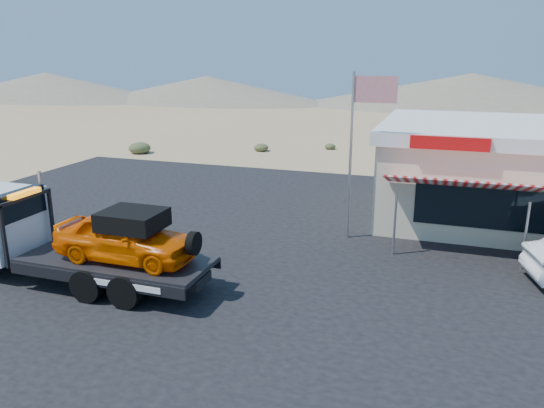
# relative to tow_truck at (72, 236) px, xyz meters

# --- Properties ---
(ground) EXTENTS (120.00, 120.00, 0.00)m
(ground) POSITION_rel_tow_truck_xyz_m (2.26, 1.99, -1.44)
(ground) COLOR #9D8359
(ground) RESTS_ON ground
(asphalt_lot) EXTENTS (32.00, 24.00, 0.02)m
(asphalt_lot) POSITION_rel_tow_truck_xyz_m (4.26, 4.99, -1.43)
(asphalt_lot) COLOR black
(asphalt_lot) RESTS_ON ground
(tow_truck) EXTENTS (7.97, 2.36, 2.66)m
(tow_truck) POSITION_rel_tow_truck_xyz_m (0.00, 0.00, 0.00)
(tow_truck) COLOR black
(tow_truck) RESTS_ON asphalt_lot
(jerky_store) EXTENTS (10.40, 9.97, 3.90)m
(jerky_store) POSITION_rel_tow_truck_xyz_m (12.76, 10.96, 0.55)
(jerky_store) COLOR beige
(jerky_store) RESTS_ON asphalt_lot
(flagpole) EXTENTS (1.55, 0.10, 6.00)m
(flagpole) POSITION_rel_tow_truck_xyz_m (7.20, 6.49, 2.33)
(flagpole) COLOR #99999E
(flagpole) RESTS_ON asphalt_lot
(desert_scrub) EXTENTS (22.06, 29.72, 0.80)m
(desert_scrub) POSITION_rel_tow_truck_xyz_m (-11.43, 10.71, -1.11)
(desert_scrub) COLOR #3D4927
(desert_scrub) RESTS_ON ground
(distant_hills) EXTENTS (126.00, 48.00, 4.20)m
(distant_hills) POSITION_rel_tow_truck_xyz_m (-7.51, 57.13, 0.45)
(distant_hills) COLOR #726B59
(distant_hills) RESTS_ON ground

